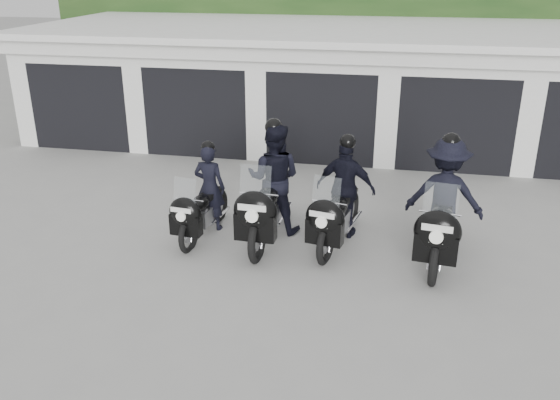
% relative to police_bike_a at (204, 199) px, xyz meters
% --- Properties ---
extents(ground, '(80.00, 80.00, 0.00)m').
position_rel_police_bike_a_xyz_m(ground, '(1.49, -1.13, -0.68)').
color(ground, gray).
rests_on(ground, ground).
extents(garage_block, '(16.40, 6.80, 2.96)m').
position_rel_police_bike_a_xyz_m(garage_block, '(1.49, 6.92, 0.74)').
color(garage_block, silver).
rests_on(garage_block, ground).
extents(background_vegetation, '(20.00, 3.90, 5.80)m').
position_rel_police_bike_a_xyz_m(background_vegetation, '(1.86, 11.78, 2.09)').
color(background_vegetation, '#173413').
rests_on(background_vegetation, ground).
extents(police_bike_a, '(0.73, 1.98, 1.72)m').
position_rel_police_bike_a_xyz_m(police_bike_a, '(0.00, 0.00, 0.00)').
color(police_bike_a, black).
rests_on(police_bike_a, ground).
extents(police_bike_b, '(1.00, 2.48, 2.16)m').
position_rel_police_bike_a_xyz_m(police_bike_b, '(1.18, 0.20, 0.23)').
color(police_bike_b, black).
rests_on(police_bike_b, ground).
extents(police_bike_c, '(1.15, 2.21, 1.94)m').
position_rel_police_bike_a_xyz_m(police_bike_c, '(2.43, 0.24, 0.14)').
color(police_bike_c, black).
rests_on(police_bike_c, ground).
extents(police_bike_d, '(1.35, 2.43, 2.12)m').
position_rel_police_bike_a_xyz_m(police_bike_d, '(4.10, 0.02, 0.22)').
color(police_bike_d, black).
rests_on(police_bike_d, ground).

